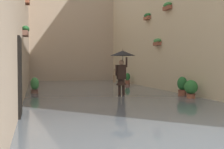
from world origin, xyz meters
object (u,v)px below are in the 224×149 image
potted_plant_far_left (191,89)px  potted_plant_mid_left (128,79)px  potted_plant_mid_right (35,86)px  person_wading (122,63)px  potted_plant_near_left (182,87)px

potted_plant_far_left → potted_plant_mid_left: (-0.09, -8.61, -0.04)m
potted_plant_far_left → potted_plant_mid_left: bearing=-90.6°
potted_plant_mid_right → potted_plant_far_left: potted_plant_mid_right is taller
person_wading → potted_plant_mid_left: bearing=-109.6°
potted_plant_mid_right → potted_plant_near_left: potted_plant_near_left is taller
person_wading → potted_plant_far_left: person_wading is taller
person_wading → potted_plant_far_left: size_ratio=2.51×
potted_plant_far_left → person_wading: bearing=-38.7°
person_wading → potted_plant_near_left: size_ratio=2.27×
person_wading → potted_plant_mid_right: 4.23m
potted_plant_mid_right → potted_plant_far_left: size_ratio=1.02×
person_wading → potted_plant_mid_left: 7.25m
potted_plant_near_left → potted_plant_mid_left: (0.05, -7.62, -0.06)m
person_wading → potted_plant_near_left: 2.80m
person_wading → potted_plant_mid_left: (-2.41, -6.75, -1.08)m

